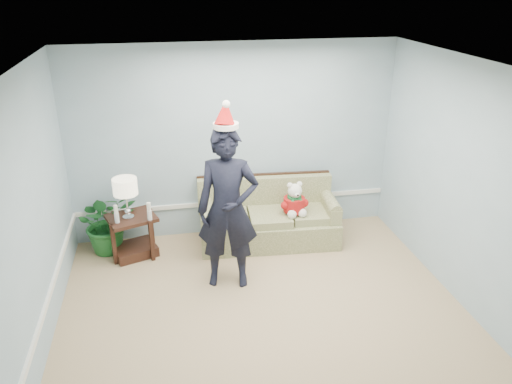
{
  "coord_description": "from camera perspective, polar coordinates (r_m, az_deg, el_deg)",
  "views": [
    {
      "loc": [
        -0.97,
        -4.01,
        3.47
      ],
      "look_at": [
        0.12,
        1.55,
        1.0
      ],
      "focal_mm": 35.0,
      "sensor_mm": 36.0,
      "label": 1
    }
  ],
  "objects": [
    {
      "name": "candle_pair",
      "position": [
        6.54,
        -13.88,
        -2.38
      ],
      "size": [
        0.47,
        0.06,
        0.24
      ],
      "color": "silver",
      "rests_on": "side_table"
    },
    {
      "name": "table_lamp",
      "position": [
        6.51,
        -14.72,
        0.41
      ],
      "size": [
        0.31,
        0.31,
        0.55
      ],
      "color": "silver",
      "rests_on": "side_table"
    },
    {
      "name": "room_shell",
      "position": [
        4.64,
        2.21,
        -3.62
      ],
      "size": [
        4.54,
        5.04,
        2.74
      ],
      "color": "tan",
      "rests_on": "ground"
    },
    {
      "name": "side_table",
      "position": [
        6.88,
        -13.8,
        -5.33
      ],
      "size": [
        0.73,
        0.67,
        0.57
      ],
      "rotation": [
        0.0,
        0.0,
        0.34
      ],
      "color": "#3A1E15",
      "rests_on": "room_shell"
    },
    {
      "name": "santa_hat",
      "position": [
        5.4,
        -3.52,
        8.79
      ],
      "size": [
        0.36,
        0.39,
        0.33
      ],
      "rotation": [
        0.0,
        0.0,
        -0.38
      ],
      "color": "white",
      "rests_on": "man"
    },
    {
      "name": "houseplant",
      "position": [
        6.98,
        -16.64,
        -3.28
      ],
      "size": [
        0.97,
        0.91,
        0.86
      ],
      "primitive_type": "imported",
      "rotation": [
        0.0,
        0.0,
        0.38
      ],
      "color": "#1A5923",
      "rests_on": "room_shell"
    },
    {
      "name": "sofa",
      "position": [
        7.01,
        1.39,
        -3.16
      ],
      "size": [
        1.95,
        0.95,
        0.89
      ],
      "rotation": [
        0.0,
        0.0,
        -0.07
      ],
      "color": "#475628",
      "rests_on": "room_shell"
    },
    {
      "name": "teddy_bear",
      "position": [
        6.78,
        4.41,
        -1.21
      ],
      "size": [
        0.32,
        0.35,
        0.47
      ],
      "rotation": [
        0.0,
        0.0,
        0.09
      ],
      "color": "white",
      "rests_on": "sofa"
    },
    {
      "name": "man",
      "position": [
        5.77,
        -3.23,
        -1.98
      ],
      "size": [
        0.79,
        0.6,
        1.96
      ],
      "primitive_type": "imported",
      "rotation": [
        0.0,
        0.0,
        -0.19
      ],
      "color": "black",
      "rests_on": "room_shell"
    },
    {
      "name": "wainscot_trim",
      "position": [
        6.01,
        -11.62,
        -7.13
      ],
      "size": [
        4.49,
        4.99,
        0.06
      ],
      "color": "white",
      "rests_on": "room_shell"
    }
  ]
}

